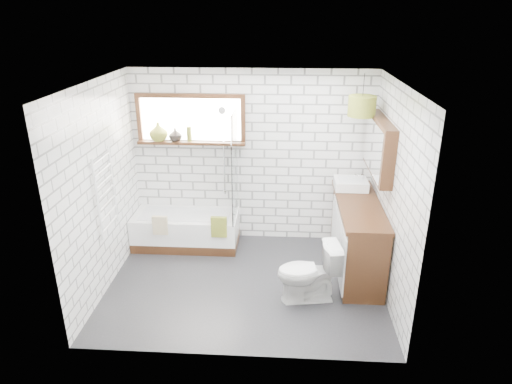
# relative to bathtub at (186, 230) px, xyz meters

# --- Properties ---
(floor) EXTENTS (3.40, 2.60, 0.01)m
(floor) POSITION_rel_bathtub_xyz_m (0.94, -0.97, -0.25)
(floor) COLOR black
(floor) RESTS_ON ground
(ceiling) EXTENTS (3.40, 2.60, 0.01)m
(ceiling) POSITION_rel_bathtub_xyz_m (0.94, -0.97, 2.26)
(ceiling) COLOR white
(ceiling) RESTS_ON ground
(wall_back) EXTENTS (3.40, 0.01, 2.50)m
(wall_back) POSITION_rel_bathtub_xyz_m (0.94, 0.34, 1.01)
(wall_back) COLOR white
(wall_back) RESTS_ON ground
(wall_front) EXTENTS (3.40, 0.01, 2.50)m
(wall_front) POSITION_rel_bathtub_xyz_m (0.94, -2.27, 1.01)
(wall_front) COLOR white
(wall_front) RESTS_ON ground
(wall_left) EXTENTS (0.01, 2.60, 2.50)m
(wall_left) POSITION_rel_bathtub_xyz_m (-0.76, -0.97, 1.01)
(wall_left) COLOR white
(wall_left) RESTS_ON ground
(wall_right) EXTENTS (0.01, 2.60, 2.50)m
(wall_right) POSITION_rel_bathtub_xyz_m (2.65, -0.97, 1.01)
(wall_right) COLOR white
(wall_right) RESTS_ON ground
(window) EXTENTS (1.52, 0.16, 0.68)m
(window) POSITION_rel_bathtub_xyz_m (0.09, 0.29, 1.56)
(window) COLOR black
(window) RESTS_ON wall_back
(towel_radiator) EXTENTS (0.06, 0.52, 1.00)m
(towel_radiator) POSITION_rel_bathtub_xyz_m (-0.72, -0.97, 0.96)
(towel_radiator) COLOR white
(towel_radiator) RESTS_ON wall_left
(mirror_cabinet) EXTENTS (0.16, 1.20, 0.70)m
(mirror_cabinet) POSITION_rel_bathtub_xyz_m (2.56, -0.37, 1.41)
(mirror_cabinet) COLOR black
(mirror_cabinet) RESTS_ON wall_right
(shower_riser) EXTENTS (0.02, 0.02, 1.30)m
(shower_riser) POSITION_rel_bathtub_xyz_m (0.54, 0.29, 1.11)
(shower_riser) COLOR silver
(shower_riser) RESTS_ON wall_back
(bathtub) EXTENTS (1.50, 0.66, 0.48)m
(bathtub) POSITION_rel_bathtub_xyz_m (0.00, 0.00, 0.00)
(bathtub) COLOR white
(bathtub) RESTS_ON floor
(shower_screen) EXTENTS (0.02, 0.72, 1.50)m
(shower_screen) POSITION_rel_bathtub_xyz_m (0.73, 0.00, 0.99)
(shower_screen) COLOR white
(shower_screen) RESTS_ON bathtub
(towel_green) EXTENTS (0.22, 0.06, 0.29)m
(towel_green) POSITION_rel_bathtub_xyz_m (0.53, -0.33, 0.22)
(towel_green) COLOR olive
(towel_green) RESTS_ON bathtub
(towel_beige) EXTENTS (0.21, 0.05, 0.27)m
(towel_beige) POSITION_rel_bathtub_xyz_m (-0.28, -0.33, 0.22)
(towel_beige) COLOR tan
(towel_beige) RESTS_ON bathtub
(vanity) EXTENTS (0.54, 1.67, 0.95)m
(vanity) POSITION_rel_bathtub_xyz_m (2.37, -0.51, 0.23)
(vanity) COLOR black
(vanity) RESTS_ON floor
(basin) EXTENTS (0.44, 0.38, 0.13)m
(basin) POSITION_rel_bathtub_xyz_m (2.31, -0.01, 0.78)
(basin) COLOR white
(basin) RESTS_ON vanity
(tap) EXTENTS (0.03, 0.03, 0.15)m
(tap) POSITION_rel_bathtub_xyz_m (2.47, -0.01, 0.84)
(tap) COLOR silver
(tap) RESTS_ON vanity
(toilet) EXTENTS (0.52, 0.77, 0.73)m
(toilet) POSITION_rel_bathtub_xyz_m (1.71, -1.26, 0.12)
(toilet) COLOR white
(toilet) RESTS_ON floor
(vase_olive) EXTENTS (0.28, 0.28, 0.27)m
(vase_olive) POSITION_rel_bathtub_xyz_m (-0.37, 0.26, 1.37)
(vase_olive) COLOR olive
(vase_olive) RESTS_ON window
(vase_dark) EXTENTS (0.23, 0.23, 0.19)m
(vase_dark) POSITION_rel_bathtub_xyz_m (-0.13, 0.26, 1.33)
(vase_dark) COLOR black
(vase_dark) RESTS_ON window
(bottle) EXTENTS (0.07, 0.07, 0.21)m
(bottle) POSITION_rel_bathtub_xyz_m (0.07, 0.26, 1.34)
(bottle) COLOR olive
(bottle) RESTS_ON window
(pendant) EXTENTS (0.35, 0.35, 0.25)m
(pendant) POSITION_rel_bathtub_xyz_m (2.36, -0.11, 1.86)
(pendant) COLOR olive
(pendant) RESTS_ON ceiling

